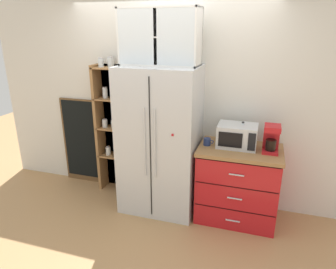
# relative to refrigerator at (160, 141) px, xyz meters

# --- Properties ---
(ground_plane) EXTENTS (10.74, 10.74, 0.00)m
(ground_plane) POSITION_rel_refrigerator_xyz_m (-0.00, -0.01, -0.90)
(ground_plane) COLOR tan
(wall_back_cream) EXTENTS (5.04, 0.10, 2.55)m
(wall_back_cream) POSITION_rel_refrigerator_xyz_m (-0.00, 0.39, 0.38)
(wall_back_cream) COLOR silver
(wall_back_cream) RESTS_ON ground
(refrigerator) EXTENTS (0.92, 0.70, 1.80)m
(refrigerator) POSITION_rel_refrigerator_xyz_m (0.00, 0.00, 0.00)
(refrigerator) COLOR silver
(refrigerator) RESTS_ON ground
(pantry_shelf_column) EXTENTS (0.52, 0.26, 1.86)m
(pantry_shelf_column) POSITION_rel_refrigerator_xyz_m (-0.74, 0.28, 0.03)
(pantry_shelf_column) COLOR brown
(pantry_shelf_column) RESTS_ON ground
(counter_cabinet) EXTENTS (0.94, 0.64, 0.90)m
(counter_cabinet) POSITION_rel_refrigerator_xyz_m (0.96, 0.03, -0.45)
(counter_cabinet) COLOR red
(counter_cabinet) RESTS_ON ground
(microwave) EXTENTS (0.44, 0.33, 0.26)m
(microwave) POSITION_rel_refrigerator_xyz_m (0.90, 0.08, 0.13)
(microwave) COLOR silver
(microwave) RESTS_ON counter_cabinet
(coffee_maker) EXTENTS (0.17, 0.20, 0.31)m
(coffee_maker) POSITION_rel_refrigerator_xyz_m (1.28, 0.04, 0.16)
(coffee_maker) COLOR red
(coffee_maker) RESTS_ON counter_cabinet
(mug_navy) EXTENTS (0.12, 0.08, 0.08)m
(mug_navy) POSITION_rel_refrigerator_xyz_m (0.57, 0.02, 0.05)
(mug_navy) COLOR navy
(mug_navy) RESTS_ON counter_cabinet
(mug_charcoal) EXTENTS (0.12, 0.09, 0.09)m
(mug_charcoal) POSITION_rel_refrigerator_xyz_m (0.96, 0.05, 0.05)
(mug_charcoal) COLOR #2D2D33
(mug_charcoal) RESTS_ON counter_cabinet
(bottle_clear) EXTENTS (0.07, 0.07, 0.29)m
(bottle_clear) POSITION_rel_refrigerator_xyz_m (0.96, 0.12, 0.13)
(bottle_clear) COLOR silver
(bottle_clear) RESTS_ON counter_cabinet
(bottle_green) EXTENTS (0.07, 0.07, 0.25)m
(bottle_green) POSITION_rel_refrigerator_xyz_m (0.96, 0.11, 0.11)
(bottle_green) COLOR #285B33
(bottle_green) RESTS_ON counter_cabinet
(upper_cabinet) EXTENTS (0.89, 0.32, 0.61)m
(upper_cabinet) POSITION_rel_refrigerator_xyz_m (-0.00, 0.05, 1.20)
(upper_cabinet) COLOR silver
(upper_cabinet) RESTS_ON refrigerator
(chalkboard_menu) EXTENTS (0.60, 0.04, 1.26)m
(chalkboard_menu) POSITION_rel_refrigerator_xyz_m (-1.32, 0.31, -0.27)
(chalkboard_menu) COLOR brown
(chalkboard_menu) RESTS_ON ground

